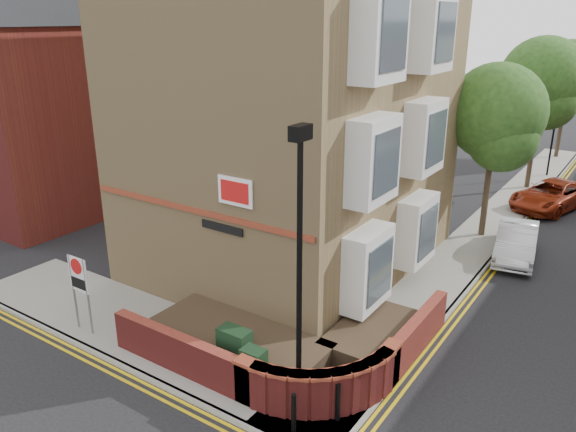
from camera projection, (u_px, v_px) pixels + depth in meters
The scene contains 22 objects.
ground at pixel (210, 410), 12.60m from camera, with size 120.00×120.00×0.00m, color black.
pavement_corner at pixel (151, 332), 15.59m from camera, with size 13.00×3.00×0.12m, color gray.
pavement_main at pixel (495, 221), 24.01m from camera, with size 2.00×32.00×0.12m, color gray.
kerb_side at pixel (107, 358), 14.42m from camera, with size 13.00×0.15×0.12m, color gray.
kerb_main_near at pixel (519, 226), 23.48m from camera, with size 0.15×32.00×0.12m, color gray.
yellow_lines_side at pixel (99, 364), 14.24m from camera, with size 13.00×0.28×0.01m, color gold.
yellow_lines_main at pixel (525, 228), 23.36m from camera, with size 0.28×32.00×0.01m, color gold.
corner_building at pixel (299, 85), 18.25m from camera, with size 8.95×10.40×13.60m.
garden_wall at pixel (274, 357), 14.55m from camera, with size 6.80×6.00×1.20m, color maroon, non-canonical shape.
lamppost at pixel (299, 273), 11.56m from camera, with size 0.25×0.50×6.30m.
utility_cabinet_large at pixel (235, 351), 13.53m from camera, with size 0.80×0.45×1.20m, color black.
utility_cabinet_small at pixel (254, 370), 12.89m from camera, with size 0.55×0.40×1.10m, color black.
bollard_near at pixel (294, 412), 11.66m from camera, with size 0.11×0.11×0.90m, color black.
bollard_far at pixel (338, 402), 11.97m from camera, with size 0.11×0.11×0.90m, color black.
zone_sign at pixel (79, 280), 15.07m from camera, with size 0.72×0.07×2.20m.
side_building at pixel (72, 106), 25.22m from camera, with size 6.40×10.40×9.00m.
tree_near at pixel (496, 120), 20.92m from camera, with size 3.64×3.65×6.70m.
tree_mid at pixel (542, 86), 27.00m from camera, with size 4.03×4.03×7.42m.
tree_far at pixel (569, 77), 33.34m from camera, with size 3.81×3.81×7.00m.
traffic_light_assembly at pixel (554, 127), 29.90m from camera, with size 0.20×0.16×4.20m.
silver_car_near at pixel (516, 242), 20.35m from camera, with size 1.34×3.84×1.27m, color #B8BBC1.
red_car_main at pixel (552, 195), 25.59m from camera, with size 2.14×4.65×1.29m, color maroon.
Camera 1 is at (7.28, -7.63, 8.34)m, focal length 35.00 mm.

